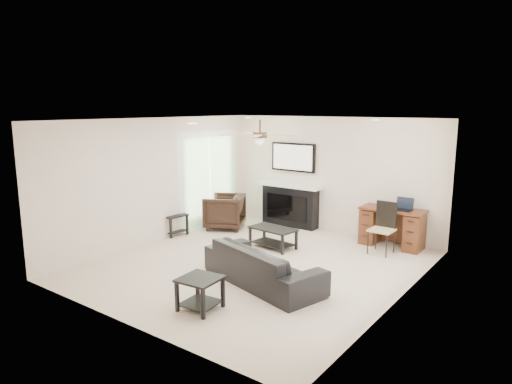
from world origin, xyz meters
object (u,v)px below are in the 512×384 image
fireplace_unit (290,185)px  desk (392,228)px  sofa (263,265)px  armchair (224,212)px  coffee_table (273,238)px

fireplace_unit → desk: bearing=-3.4°
sofa → desk: desk is taller
armchair → coffee_table: bearing=44.7°
sofa → armchair: armchair is taller
fireplace_unit → desk: fireplace_unit is taller
armchair → coffee_table: (1.70, -0.55, -0.19)m
coffee_table → fireplace_unit: bearing=117.4°
fireplace_unit → armchair: bearing=-135.3°
coffee_table → armchair: bearing=168.0°
sofa → armchair: bearing=-24.1°
sofa → armchair: size_ratio=2.48×
armchair → fireplace_unit: bearing=107.4°
fireplace_unit → desk: size_ratio=1.57×
coffee_table → fireplace_unit: fireplace_unit is taller
coffee_table → fireplace_unit: (-0.63, 1.61, 0.75)m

